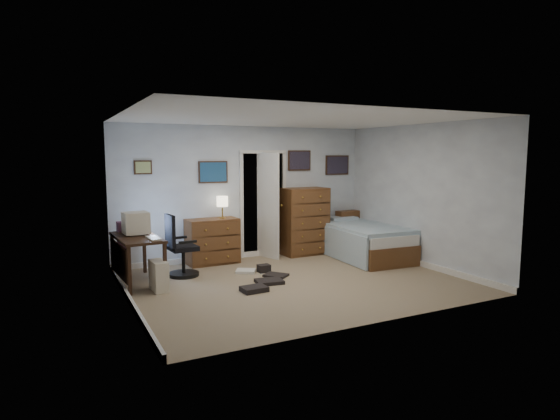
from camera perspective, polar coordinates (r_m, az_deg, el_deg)
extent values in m
cube|color=gray|center=(7.36, 1.90, -8.81)|extent=(5.00, 4.00, 0.02)
cube|color=#321D10|center=(7.46, -17.07, -3.21)|extent=(0.66, 1.30, 0.04)
cube|color=#321D10|center=(6.91, -17.89, -7.12)|extent=(0.05, 0.05, 0.69)
cube|color=#321D10|center=(7.03, -13.83, -6.75)|extent=(0.05, 0.05, 0.69)
cube|color=#321D10|center=(8.05, -19.71, -5.24)|extent=(0.05, 0.05, 0.69)
cube|color=#321D10|center=(8.16, -16.20, -4.97)|extent=(0.05, 0.05, 0.69)
cube|color=#321D10|center=(7.47, -19.03, -5.79)|extent=(0.10, 1.17, 0.49)
cube|color=beige|center=(7.58, -17.16, -1.50)|extent=(0.39, 0.37, 0.33)
cube|color=#8CB2F2|center=(7.62, -15.77, -1.41)|extent=(0.03, 0.27, 0.21)
cube|color=beige|center=(7.61, -17.12, -2.81)|extent=(0.26, 0.26, 0.02)
cube|color=beige|center=(7.15, -15.19, -3.33)|extent=(0.17, 0.40, 0.02)
cube|color=beige|center=(7.07, -14.57, -7.76)|extent=(0.22, 0.42, 0.44)
cube|color=black|center=(7.10, -13.77, -7.68)|extent=(0.02, 0.29, 0.34)
cylinder|color=black|center=(7.85, -11.65, -7.67)|extent=(0.53, 0.53, 0.06)
cylinder|color=black|center=(7.80, -11.69, -6.18)|extent=(0.06, 0.06, 0.38)
cube|color=black|center=(7.75, -11.73, -4.54)|extent=(0.45, 0.45, 0.08)
cube|color=black|center=(7.63, -13.26, -2.50)|extent=(0.09, 0.38, 0.52)
cube|color=black|center=(7.52, -11.17, -3.85)|extent=(0.29, 0.07, 0.04)
cube|color=black|center=(7.94, -12.30, -3.31)|extent=(0.29, 0.07, 0.04)
cube|color=maroon|center=(8.05, -18.53, -4.49)|extent=(0.18, 0.18, 0.89)
cube|color=brown|center=(8.57, -8.24, -3.78)|extent=(0.94, 0.50, 0.82)
cylinder|color=gold|center=(8.57, -7.02, -0.92)|extent=(0.13, 0.13, 0.02)
cylinder|color=gold|center=(8.55, -7.03, -0.10)|extent=(0.03, 0.03, 0.25)
cylinder|color=beige|center=(8.53, -7.05, 1.06)|extent=(0.21, 0.21, 0.18)
cube|color=black|center=(9.36, -2.90, 0.83)|extent=(0.90, 0.60, 2.00)
cube|color=white|center=(8.89, -4.70, 0.50)|extent=(0.06, 0.05, 2.00)
cube|color=white|center=(9.26, 0.48, 0.77)|extent=(0.06, 0.05, 2.00)
cube|color=white|center=(9.01, -2.09, 7.10)|extent=(0.96, 0.05, 0.06)
cube|color=white|center=(8.95, -2.03, 0.56)|extent=(0.31, 0.77, 2.00)
sphere|color=gold|center=(8.94, 0.18, 0.56)|extent=(0.06, 0.06, 0.06)
cube|color=brown|center=(9.27, 2.96, -1.36)|extent=(0.92, 0.57, 1.32)
cube|color=brown|center=(10.11, 9.09, -2.26)|extent=(0.89, 0.28, 0.79)
cube|color=black|center=(10.04, 9.35, -1.46)|extent=(0.81, 0.14, 0.26)
cube|color=maroon|center=(10.04, 9.34, -1.66)|extent=(0.71, 0.15, 0.19)
cube|color=brown|center=(9.18, 9.99, -4.53)|extent=(1.17, 2.16, 0.37)
cube|color=white|center=(9.13, 10.03, -2.81)|extent=(1.12, 2.12, 0.19)
cube|color=#56829F|center=(9.03, 10.41, -2.18)|extent=(1.21, 1.85, 0.11)
cube|color=#56829F|center=(8.78, 7.33, -4.26)|extent=(0.14, 1.79, 0.57)
cube|color=#7092B3|center=(9.77, 7.49, -1.20)|extent=(0.60, 0.43, 0.14)
cube|color=#331E11|center=(8.35, -16.37, 5.01)|extent=(0.30, 0.03, 0.24)
cube|color=olive|center=(8.33, -16.34, 5.01)|extent=(0.25, 0.01, 0.19)
cube|color=#331E11|center=(8.66, -8.16, 4.60)|extent=(0.55, 0.03, 0.40)
cube|color=navy|center=(8.64, -8.12, 4.60)|extent=(0.50, 0.01, 0.35)
cube|color=#331E11|center=(9.38, 2.37, 6.05)|extent=(0.50, 0.03, 0.40)
cube|color=black|center=(9.36, 2.42, 6.05)|extent=(0.45, 0.01, 0.35)
cube|color=#331E11|center=(9.85, 6.98, 5.45)|extent=(0.55, 0.03, 0.40)
cube|color=black|center=(9.83, 7.04, 5.45)|extent=(0.50, 0.01, 0.35)
cube|color=black|center=(7.93, -1.99, -7.12)|extent=(0.20, 0.16, 0.13)
cube|color=black|center=(7.67, -0.50, -7.96)|extent=(0.44, 0.45, 0.04)
cube|color=black|center=(7.27, -1.32, -8.70)|extent=(0.44, 0.37, 0.05)
cube|color=silver|center=(7.93, -4.20, -7.44)|extent=(0.41, 0.39, 0.05)
cube|color=black|center=(6.86, -3.18, -9.59)|extent=(0.38, 0.29, 0.07)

